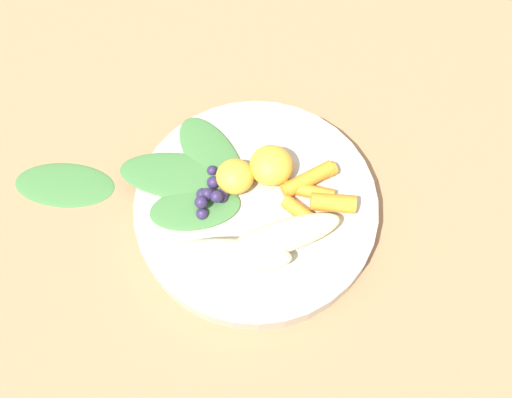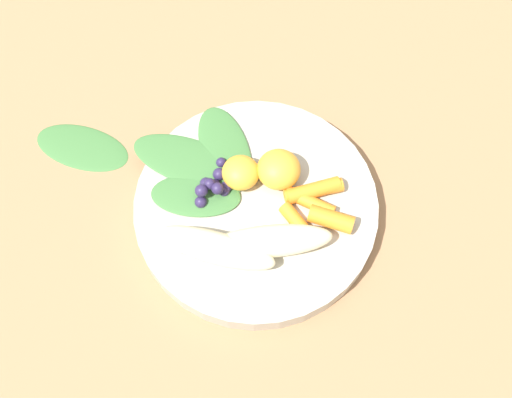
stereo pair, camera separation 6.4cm
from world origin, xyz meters
name	(u,v)px [view 2 (the right image)]	position (x,y,z in m)	size (l,w,h in m)	color
ground_plane	(256,213)	(0.00, 0.00, 0.00)	(2.40, 2.40, 0.00)	#99704C
bowl	(256,208)	(0.00, 0.00, 0.01)	(0.26, 0.26, 0.03)	#B2AD9E
banana_peeled_left	(271,241)	(0.01, -0.05, 0.04)	(0.12, 0.03, 0.03)	beige
banana_peeled_right	(215,248)	(-0.05, -0.05, 0.04)	(0.12, 0.03, 0.03)	beige
orange_segment_near	(241,173)	(-0.01, 0.03, 0.04)	(0.04, 0.04, 0.03)	#F4A833
orange_segment_far	(279,169)	(0.03, 0.03, 0.04)	(0.05, 0.05, 0.03)	#F4A833
carrot_front	(299,225)	(0.04, -0.04, 0.03)	(0.01, 0.01, 0.05)	orange
carrot_mid_left	(331,219)	(0.07, -0.04, 0.04)	(0.02, 0.02, 0.05)	orange
carrot_mid_right	(310,202)	(0.06, -0.01, 0.03)	(0.01, 0.01, 0.05)	orange
carrot_rear	(314,194)	(0.06, 0.00, 0.03)	(0.01, 0.01, 0.06)	orange
carrot_small	(312,186)	(0.06, 0.00, 0.03)	(0.02, 0.02, 0.06)	orange
blueberry_pile	(214,184)	(-0.04, 0.02, 0.04)	(0.05, 0.06, 0.02)	#2D234C
coconut_shred_patch	(222,158)	(-0.03, 0.06, 0.03)	(0.04, 0.04, 0.00)	white
kale_leaf_left	(225,148)	(-0.02, 0.07, 0.03)	(0.11, 0.05, 0.01)	#3D7038
kale_leaf_right	(192,162)	(-0.06, 0.06, 0.03)	(0.14, 0.06, 0.01)	#3D7038
kale_leaf_rear	(196,195)	(-0.06, 0.02, 0.03)	(0.10, 0.05, 0.01)	#3D7038
kale_leaf_stray	(82,147)	(-0.18, 0.12, 0.00)	(0.11, 0.06, 0.01)	#3D7038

